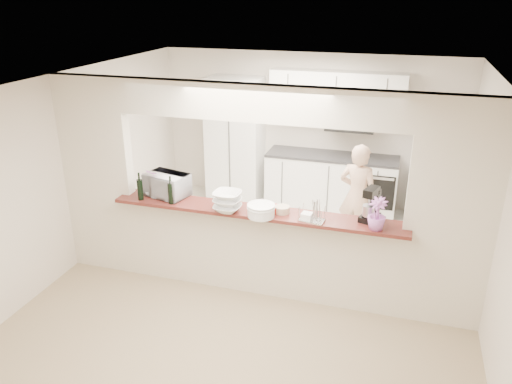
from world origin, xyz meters
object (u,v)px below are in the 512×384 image
at_px(toaster_oven, 167,185).
at_px(person, 357,197).
at_px(stand_mixer, 371,205).
at_px(refrigerator, 436,171).

bearing_deg(toaster_oven, person, 47.94).
height_order(stand_mixer, person, person).
bearing_deg(refrigerator, person, -132.98).
height_order(toaster_oven, person, person).
relative_size(toaster_oven, stand_mixer, 1.33).
bearing_deg(refrigerator, toaster_oven, -140.91).
xyz_separation_m(toaster_oven, stand_mixer, (2.40, 0.01, 0.03)).
bearing_deg(person, toaster_oven, 50.06).
distance_m(refrigerator, stand_mixer, 2.74).
bearing_deg(stand_mixer, refrigerator, 72.90).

